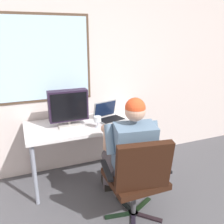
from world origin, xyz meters
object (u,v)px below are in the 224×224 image
Objects in this scene: crt_monitor at (68,106)px; laptop at (108,115)px; desk at (86,129)px; office_chair at (138,175)px; person_seated at (130,151)px; wine_glass at (97,120)px.

crt_monitor is 1.17× the size of laptop.
crt_monitor reaches higher than laptop.
desk is 0.95m from office_chair.
person_seated reaches higher than office_chair.
desk is at bearing -171.35° from laptop.
laptop is 0.31m from wine_glass.
crt_monitor reaches higher than office_chair.
office_chair is 0.28m from person_seated.
office_chair is at bearing -94.32° from laptop.
crt_monitor reaches higher than wine_glass.
office_chair is at bearing -75.81° from desk.
wine_glass is (-0.18, 0.48, 0.20)m from person_seated.
desk is 3.74× the size of laptop.
person_seated is at bearing -69.75° from wine_glass.
laptop is at bearing 85.68° from office_chair.
laptop is at bearing 86.98° from person_seated.
crt_monitor is (-0.43, 0.93, 0.46)m from office_chair.
crt_monitor is at bearing -176.59° from laptop.
laptop is (0.07, 0.95, 0.28)m from office_chair.
person_seated is (0.04, 0.26, 0.12)m from office_chair.
crt_monitor is (-0.46, 0.67, 0.34)m from person_seated.
desk is at bearing 117.27° from wine_glass.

